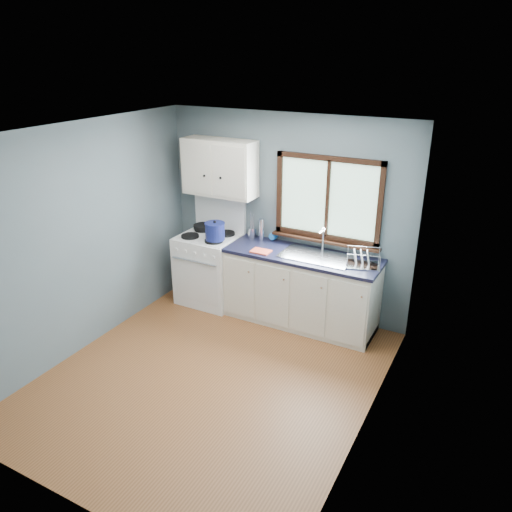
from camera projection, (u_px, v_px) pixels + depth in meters
The scene contains 19 objects.
floor at pixel (211, 378), 5.20m from camera, with size 3.20×3.60×0.02m, color brown.
ceiling at pixel (201, 132), 4.23m from camera, with size 3.20×3.60×0.02m, color white.
wall_back at pixel (287, 216), 6.19m from camera, with size 3.20×0.02×2.50m, color slate.
wall_front at pixel (54, 367), 3.24m from camera, with size 3.20×0.02×2.50m, color slate.
wall_left at pixel (82, 240), 5.42m from camera, with size 0.02×3.60×2.50m, color slate.
wall_right at pixel (374, 306), 4.02m from camera, with size 0.02×3.60×2.50m, color slate.
gas_range at pixel (210, 266), 6.62m from camera, with size 0.76×0.69×1.36m.
base_cabinets at pixel (301, 292), 6.10m from camera, with size 1.85×0.60×0.88m.
countertop at pixel (302, 255), 5.91m from camera, with size 1.89×0.64×0.04m, color black.
sink at pixel (316, 261), 5.85m from camera, with size 0.84×0.46×0.44m.
window at pixel (327, 205), 5.84m from camera, with size 1.36×0.10×1.03m.
upper_cabinets at pixel (220, 168), 6.20m from camera, with size 0.95×0.35×0.70m.
skillet at pixel (203, 227), 6.62m from camera, with size 0.40×0.32×0.05m.
stockpot at pixel (215, 231), 6.20m from camera, with size 0.29×0.29×0.25m.
utensil_crock at pixel (252, 232), 6.38m from camera, with size 0.14×0.14×0.35m.
thermos at pixel (261, 230), 6.27m from camera, with size 0.07×0.07×0.29m, color silver.
soap_bottle at pixel (272, 231), 6.26m from camera, with size 0.10×0.10×0.25m, color blue.
dish_towel at pixel (261, 251), 5.96m from camera, with size 0.23×0.17×0.02m, color #F15337.
dish_rack at pixel (362, 261), 5.57m from camera, with size 0.43×0.37×0.19m.
Camera 1 is at (2.44, -3.59, 3.17)m, focal length 35.00 mm.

